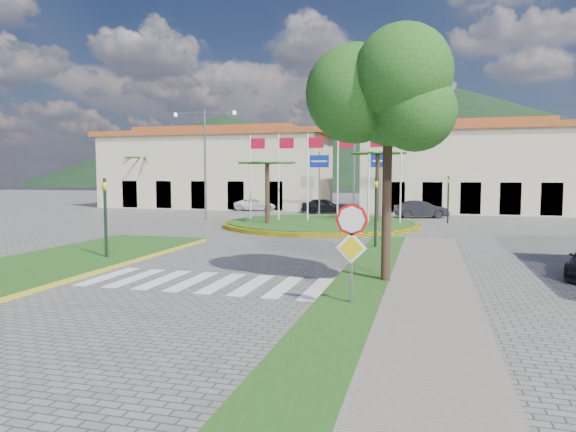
% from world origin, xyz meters
% --- Properties ---
extents(ground, '(160.00, 160.00, 0.00)m').
position_xyz_m(ground, '(0.00, 0.00, 0.00)').
color(ground, '#625F5D').
rests_on(ground, ground).
extents(sidewalk_right, '(4.00, 28.00, 0.15)m').
position_xyz_m(sidewalk_right, '(6.00, 2.00, 0.07)').
color(sidewalk_right, gray).
rests_on(sidewalk_right, ground).
extents(verge_right, '(1.60, 28.00, 0.18)m').
position_xyz_m(verge_right, '(4.80, 2.00, 0.09)').
color(verge_right, '#204C15').
rests_on(verge_right, ground).
extents(median_left, '(5.00, 14.00, 0.18)m').
position_xyz_m(median_left, '(-6.50, 6.00, 0.09)').
color(median_left, '#204C15').
rests_on(median_left, ground).
extents(crosswalk, '(8.00, 3.00, 0.01)m').
position_xyz_m(crosswalk, '(0.00, 4.00, 0.01)').
color(crosswalk, silver).
rests_on(crosswalk, ground).
extents(roundabout_island, '(12.70, 12.70, 6.00)m').
position_xyz_m(roundabout_island, '(0.00, 22.00, 0.17)').
color(roundabout_island, yellow).
rests_on(roundabout_island, ground).
extents(stop_sign, '(0.80, 0.11, 2.65)m').
position_xyz_m(stop_sign, '(4.90, 1.96, 1.79)').
color(stop_sign, slate).
rests_on(stop_sign, ground).
extents(deciduous_tree, '(3.60, 3.60, 6.80)m').
position_xyz_m(deciduous_tree, '(5.50, 5.00, 5.18)').
color(deciduous_tree, black).
rests_on(deciduous_tree, ground).
extents(traffic_light_left, '(0.15, 0.18, 3.20)m').
position_xyz_m(traffic_light_left, '(-5.20, 6.50, 1.94)').
color(traffic_light_left, black).
rests_on(traffic_light_left, ground).
extents(traffic_light_right, '(0.15, 0.18, 3.20)m').
position_xyz_m(traffic_light_right, '(4.50, 12.00, 1.94)').
color(traffic_light_right, black).
rests_on(traffic_light_right, ground).
extents(traffic_light_far, '(0.18, 0.15, 3.20)m').
position_xyz_m(traffic_light_far, '(8.00, 26.00, 1.94)').
color(traffic_light_far, black).
rests_on(traffic_light_far, ground).
extents(direction_sign_west, '(1.60, 0.14, 5.20)m').
position_xyz_m(direction_sign_west, '(-2.00, 30.97, 3.53)').
color(direction_sign_west, slate).
rests_on(direction_sign_west, ground).
extents(direction_sign_east, '(1.60, 0.14, 5.20)m').
position_xyz_m(direction_sign_east, '(3.00, 30.97, 3.53)').
color(direction_sign_east, slate).
rests_on(direction_sign_east, ground).
extents(street_lamp_centre, '(4.80, 0.16, 8.00)m').
position_xyz_m(street_lamp_centre, '(1.00, 30.00, 4.50)').
color(street_lamp_centre, slate).
rests_on(street_lamp_centre, ground).
extents(street_lamp_west, '(4.80, 0.16, 8.00)m').
position_xyz_m(street_lamp_west, '(-9.00, 24.00, 4.50)').
color(street_lamp_west, slate).
rests_on(street_lamp_west, ground).
extents(building_left, '(23.32, 9.54, 8.05)m').
position_xyz_m(building_left, '(-14.00, 38.00, 3.90)').
color(building_left, beige).
rests_on(building_left, ground).
extents(building_right, '(19.08, 9.54, 8.05)m').
position_xyz_m(building_right, '(10.00, 38.00, 3.90)').
color(building_right, beige).
rests_on(building_right, ground).
extents(hill_far_west, '(140.00, 140.00, 22.00)m').
position_xyz_m(hill_far_west, '(-55.00, 140.00, 11.00)').
color(hill_far_west, black).
rests_on(hill_far_west, ground).
extents(hill_far_mid, '(180.00, 180.00, 30.00)m').
position_xyz_m(hill_far_mid, '(15.00, 160.00, 15.00)').
color(hill_far_mid, black).
rests_on(hill_far_mid, ground).
extents(hill_near_back, '(110.00, 110.00, 16.00)m').
position_xyz_m(hill_near_back, '(-10.00, 130.00, 8.00)').
color(hill_near_back, black).
rests_on(hill_near_back, ground).
extents(white_van, '(4.38, 2.62, 1.14)m').
position_xyz_m(white_van, '(-8.45, 33.93, 0.57)').
color(white_van, silver).
rests_on(white_van, ground).
extents(car_dark_a, '(3.94, 1.87, 1.30)m').
position_xyz_m(car_dark_a, '(-1.88, 32.48, 0.65)').
color(car_dark_a, black).
rests_on(car_dark_a, ground).
extents(car_dark_b, '(4.22, 2.32, 1.32)m').
position_xyz_m(car_dark_b, '(6.18, 30.00, 0.66)').
color(car_dark_b, black).
rests_on(car_dark_b, ground).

